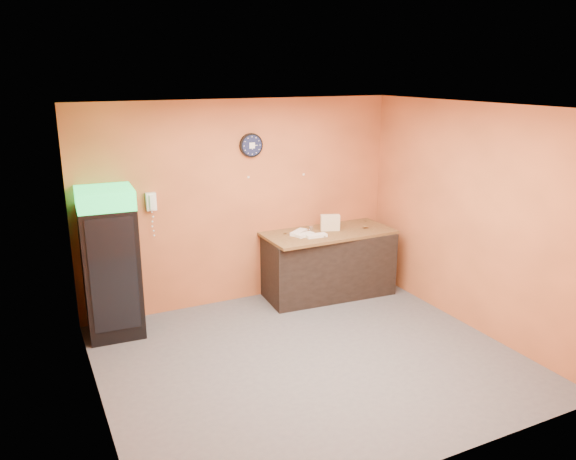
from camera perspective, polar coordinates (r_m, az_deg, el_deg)
floor at (r=6.54m, az=2.21°, el=-12.95°), size 4.50×4.50×0.00m
back_wall at (r=7.74m, az=-4.69°, el=2.78°), size 4.50×0.02×2.80m
left_wall at (r=5.35m, az=-19.45°, el=-4.17°), size 0.02×4.00×2.80m
right_wall at (r=7.29m, az=18.11°, el=1.20°), size 0.02×4.00×2.80m
ceiling at (r=5.73m, az=2.51°, el=12.37°), size 4.50×4.00×0.02m
beverage_cooler at (r=7.07m, az=-17.50°, el=-3.47°), size 0.68×0.69×1.84m
prep_counter at (r=8.14m, az=4.05°, el=-3.49°), size 1.87×0.93×0.91m
wall_clock at (r=7.63m, az=-3.75°, el=8.59°), size 0.32×0.06×0.32m
wall_phone at (r=7.31m, az=-13.73°, el=2.81°), size 0.12×0.11×0.23m
butcher_paper at (r=7.99m, az=4.12°, el=-0.28°), size 1.86×0.89×0.04m
sub_roll_stack at (r=8.01m, az=4.30°, el=0.75°), size 0.29×0.18×0.23m
wrapped_sandwich_left at (r=7.74m, az=1.75°, el=-0.49°), size 0.29×0.18×0.04m
wrapped_sandwich_mid at (r=7.70m, az=2.91°, el=-0.57°), size 0.29×0.13×0.04m
wrapped_sandwich_right at (r=7.84m, az=1.09°, el=-0.24°), size 0.32×0.28×0.04m
kitchen_tool at (r=8.02m, az=2.37°, el=0.20°), size 0.07×0.07×0.07m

